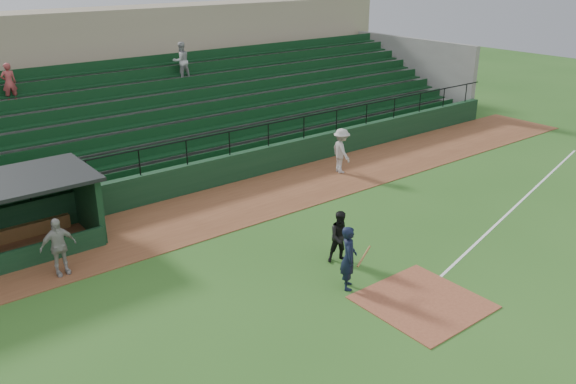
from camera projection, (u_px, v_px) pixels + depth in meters
ground at (395, 288)px, 16.87m from camera, size 90.00×90.00×0.00m
warning_track at (240, 203)px, 22.71m from camera, size 40.00×4.00×0.03m
home_plate_dirt at (423, 302)px, 16.13m from camera, size 3.00×3.00×0.03m
foul_line at (515, 207)px, 22.33m from camera, size 17.49×4.44×0.01m
stadium_structure at (140, 105)px, 28.05m from camera, size 38.00×13.08×6.40m
batter_at_plate at (349, 258)px, 16.54m from camera, size 1.19×0.83×1.91m
umpire at (341, 237)px, 18.04m from camera, size 1.01×0.92×1.68m
runner at (341, 151)px, 25.58m from camera, size 1.06×1.43×1.97m
dugout_player_a at (58, 247)px, 17.23m from camera, size 1.06×0.46×1.80m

